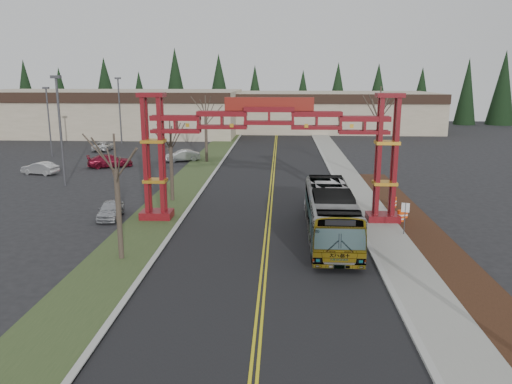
# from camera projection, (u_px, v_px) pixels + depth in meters

# --- Properties ---
(ground) EXTENTS (200.00, 200.00, 0.00)m
(ground) POSITION_uv_depth(u_px,v_px,m) (255.00, 362.00, 17.84)
(ground) COLOR black
(ground) RESTS_ON ground
(road) EXTENTS (12.00, 110.00, 0.02)m
(road) POSITION_uv_depth(u_px,v_px,m) (271.00, 197.00, 42.16)
(road) COLOR black
(road) RESTS_ON ground
(lane_line_left) EXTENTS (0.12, 100.00, 0.01)m
(lane_line_left) POSITION_uv_depth(u_px,v_px,m) (269.00, 197.00, 42.16)
(lane_line_left) COLOR gold
(lane_line_left) RESTS_ON road
(lane_line_right) EXTENTS (0.12, 100.00, 0.01)m
(lane_line_right) POSITION_uv_depth(u_px,v_px,m) (272.00, 197.00, 42.15)
(lane_line_right) COLOR gold
(lane_line_right) RESTS_ON road
(curb_right) EXTENTS (0.30, 110.00, 0.15)m
(curb_right) POSITION_uv_depth(u_px,v_px,m) (344.00, 197.00, 41.84)
(curb_right) COLOR #ADAEA8
(curb_right) RESTS_ON ground
(sidewalk_right) EXTENTS (2.60, 110.00, 0.14)m
(sidewalk_right) POSITION_uv_depth(u_px,v_px,m) (361.00, 197.00, 41.77)
(sidewalk_right) COLOR gray
(sidewalk_right) RESTS_ON ground
(landscape_strip) EXTENTS (2.60, 50.00, 0.12)m
(landscape_strip) POSITION_uv_depth(u_px,v_px,m) (452.00, 264.00, 27.05)
(landscape_strip) COLOR black
(landscape_strip) RESTS_ON ground
(grass_median) EXTENTS (4.00, 110.00, 0.08)m
(grass_median) POSITION_uv_depth(u_px,v_px,m) (177.00, 195.00, 42.55)
(grass_median) COLOR #344824
(grass_median) RESTS_ON ground
(curb_left) EXTENTS (0.30, 110.00, 0.15)m
(curb_left) POSITION_uv_depth(u_px,v_px,m) (199.00, 195.00, 42.45)
(curb_left) COLOR #ADAEA8
(curb_left) RESTS_ON ground
(gateway_arch) EXTENTS (18.20, 1.60, 8.90)m
(gateway_arch) POSITION_uv_depth(u_px,v_px,m) (269.00, 136.00, 33.99)
(gateway_arch) COLOR #620C11
(gateway_arch) RESTS_ON ground
(retail_building_west) EXTENTS (46.00, 22.30, 7.50)m
(retail_building_west) POSITION_uv_depth(u_px,v_px,m) (108.00, 112.00, 88.47)
(retail_building_west) COLOR tan
(retail_building_west) RESTS_ON ground
(retail_building_east) EXTENTS (38.00, 20.30, 7.00)m
(retail_building_east) POSITION_uv_depth(u_px,v_px,m) (330.00, 111.00, 94.32)
(retail_building_east) COLOR tan
(retail_building_east) RESTS_ON ground
(conifer_treeline) EXTENTS (116.10, 5.60, 13.00)m
(conifer_treeline) POSITION_uv_depth(u_px,v_px,m) (279.00, 93.00, 105.84)
(conifer_treeline) COLOR black
(conifer_treeline) RESTS_ON ground
(transit_bus) EXTENTS (2.86, 11.68, 3.25)m
(transit_bus) POSITION_uv_depth(u_px,v_px,m) (331.00, 214.00, 30.90)
(transit_bus) COLOR #9FA2A6
(transit_bus) RESTS_ON ground
(silver_sedan) EXTENTS (1.98, 4.36, 1.39)m
(silver_sedan) POSITION_uv_depth(u_px,v_px,m) (316.00, 198.00, 38.91)
(silver_sedan) COLOR #A5A8AD
(silver_sedan) RESTS_ON ground
(parked_car_near_a) EXTENTS (1.95, 3.89, 1.27)m
(parked_car_near_a) POSITION_uv_depth(u_px,v_px,m) (110.00, 210.00, 35.77)
(parked_car_near_a) COLOR #A3A6AB
(parked_car_near_a) RESTS_ON ground
(parked_car_near_b) EXTENTS (4.17, 2.43, 1.30)m
(parked_car_near_b) POSITION_uv_depth(u_px,v_px,m) (40.00, 168.00, 51.78)
(parked_car_near_b) COLOR silver
(parked_car_near_b) RESTS_ON ground
(parked_car_mid_a) EXTENTS (5.32, 3.80, 1.43)m
(parked_car_mid_a) POSITION_uv_depth(u_px,v_px,m) (110.00, 161.00, 55.87)
(parked_car_mid_a) COLOR maroon
(parked_car_mid_a) RESTS_ON ground
(parked_car_far_a) EXTENTS (4.40, 2.83, 1.37)m
(parked_car_far_a) POSITION_uv_depth(u_px,v_px,m) (182.00, 156.00, 59.67)
(parked_car_far_a) COLOR #A1A4A9
(parked_car_far_a) RESTS_ON ground
(parked_car_far_b) EXTENTS (2.23, 4.58, 1.25)m
(parked_car_far_b) POSITION_uv_depth(u_px,v_px,m) (103.00, 146.00, 68.35)
(parked_car_far_b) COLOR white
(parked_car_far_b) RESTS_ON ground
(bare_tree_median_near) EXTENTS (2.91, 2.91, 7.02)m
(bare_tree_median_near) POSITION_uv_depth(u_px,v_px,m) (116.00, 170.00, 26.71)
(bare_tree_median_near) COLOR #382D26
(bare_tree_median_near) RESTS_ON ground
(bare_tree_median_mid) EXTENTS (2.95, 2.95, 6.82)m
(bare_tree_median_mid) POSITION_uv_depth(u_px,v_px,m) (170.00, 142.00, 39.75)
(bare_tree_median_mid) COLOR #382D26
(bare_tree_median_mid) RESTS_ON ground
(bare_tree_median_far) EXTENTS (3.41, 3.41, 7.81)m
(bare_tree_median_far) POSITION_uv_depth(u_px,v_px,m) (206.00, 115.00, 58.04)
(bare_tree_median_far) COLOR #382D26
(bare_tree_median_far) RESTS_ON ground
(bare_tree_right_far) EXTENTS (3.43, 3.43, 9.06)m
(bare_tree_right_far) POSITION_uv_depth(u_px,v_px,m) (380.00, 112.00, 46.55)
(bare_tree_right_far) COLOR #382D26
(bare_tree_right_far) RESTS_ON ground
(light_pole_near) EXTENTS (0.87, 0.44, 10.05)m
(light_pole_near) POSITION_uv_depth(u_px,v_px,m) (60.00, 123.00, 45.12)
(light_pole_near) COLOR #3F3F44
(light_pole_near) RESTS_ON ground
(light_pole_mid) EXTENTS (0.75, 0.38, 8.67)m
(light_pole_mid) POSITION_uv_depth(u_px,v_px,m) (49.00, 117.00, 62.25)
(light_pole_mid) COLOR #3F3F44
(light_pole_mid) RESTS_ON ground
(light_pole_far) EXTENTS (0.85, 0.42, 9.80)m
(light_pole_far) POSITION_uv_depth(u_px,v_px,m) (119.00, 106.00, 74.60)
(light_pole_far) COLOR #3F3F44
(light_pole_far) RESTS_ON ground
(street_sign) EXTENTS (0.49, 0.18, 2.19)m
(street_sign) POSITION_uv_depth(u_px,v_px,m) (405.00, 212.00, 31.51)
(street_sign) COLOR #3F3F44
(street_sign) RESTS_ON ground
(barrel_south) EXTENTS (0.48, 0.48, 0.89)m
(barrel_south) POSITION_uv_depth(u_px,v_px,m) (401.00, 217.00, 34.69)
(barrel_south) COLOR #F54B0D
(barrel_south) RESTS_ON ground
(barrel_mid) EXTENTS (0.52, 0.52, 0.96)m
(barrel_mid) POSITION_uv_depth(u_px,v_px,m) (404.00, 212.00, 35.60)
(barrel_mid) COLOR #F54B0D
(barrel_mid) RESTS_ON ground
(barrel_north) EXTENTS (0.49, 0.49, 0.91)m
(barrel_north) POSITION_uv_depth(u_px,v_px,m) (393.00, 203.00, 38.47)
(barrel_north) COLOR #F54B0D
(barrel_north) RESTS_ON ground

